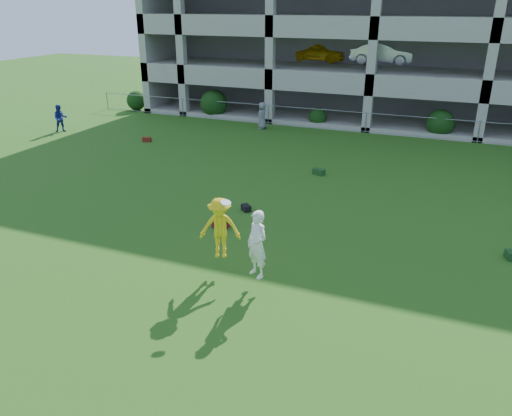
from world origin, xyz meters
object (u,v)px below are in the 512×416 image
at_px(bystander_a, 60,118).
at_px(parking_garage, 396,17).
at_px(frisbee_contest, 231,233).
at_px(bystander_c, 262,116).

distance_m(bystander_a, parking_garage, 22.88).
bearing_deg(parking_garage, frisbee_contest, -90.97).
height_order(frisbee_contest, parking_garage, parking_garage).
bearing_deg(frisbee_contest, bystander_c, 108.34).
xyz_separation_m(frisbee_contest, parking_garage, (0.45, 26.37, 4.69)).
height_order(bystander_a, bystander_c, bystander_c).
relative_size(bystander_a, parking_garage, 0.05).
bearing_deg(parking_garage, bystander_c, -120.39).
bearing_deg(frisbee_contest, parking_garage, 89.03).
xyz_separation_m(bystander_c, parking_garage, (5.87, 10.01, 5.23)).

